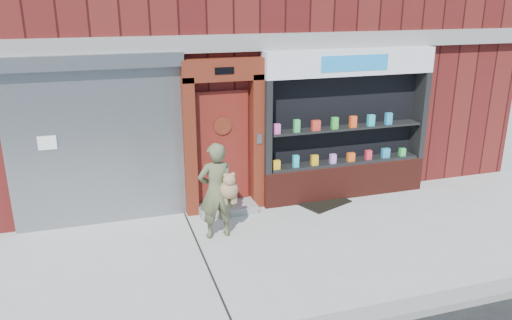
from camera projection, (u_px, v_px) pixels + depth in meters
name	position (u px, v px, depth m)	size (l,w,h in m)	color
ground	(297.00, 246.00, 8.26)	(80.00, 80.00, 0.00)	#9E9E99
curb	(361.00, 319.00, 6.30)	(60.00, 0.30, 0.12)	gray
shutter_bay	(96.00, 132.00, 8.61)	(3.10, 0.30, 3.04)	gray
red_door_bay	(224.00, 137.00, 9.28)	(1.52, 0.58, 2.90)	#4B170C
pharmacy_bay	(346.00, 131.00, 9.98)	(3.50, 0.41, 3.00)	#4F1A12
woman	(217.00, 190.00, 8.36)	(0.68, 0.44, 1.68)	brown
doormat	(323.00, 202.00, 10.01)	(0.97, 0.68, 0.02)	black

